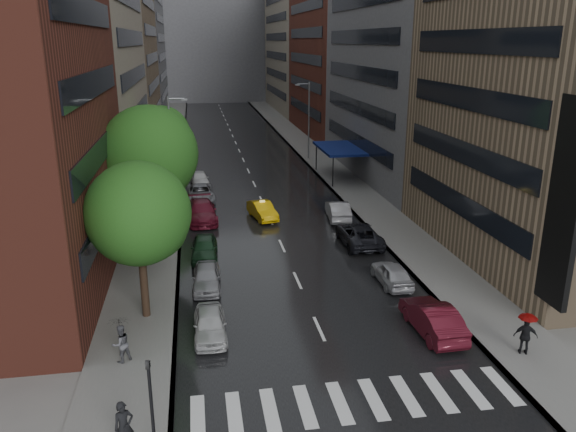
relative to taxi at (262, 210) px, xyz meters
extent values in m
plane|color=gray|center=(0.57, -22.55, -0.69)|extent=(220.00, 220.00, 0.00)
cube|color=black|center=(0.57, 27.45, -0.68)|extent=(14.00, 140.00, 0.01)
cube|color=gray|center=(-8.43, 27.45, -0.61)|extent=(4.00, 140.00, 0.15)
cube|color=gray|center=(9.57, 27.45, -0.61)|extent=(4.00, 140.00, 0.15)
cube|color=silver|center=(-5.53, -24.55, -0.67)|extent=(0.55, 2.80, 0.01)
cube|color=silver|center=(-4.13, -24.55, -0.67)|extent=(0.55, 2.80, 0.01)
cube|color=silver|center=(-2.73, -24.55, -0.67)|extent=(0.55, 2.80, 0.01)
cube|color=silver|center=(-1.33, -24.55, -0.67)|extent=(0.55, 2.80, 0.01)
cube|color=silver|center=(0.07, -24.55, -0.67)|extent=(0.55, 2.80, 0.01)
cube|color=silver|center=(1.47, -24.55, -0.67)|extent=(0.55, 2.80, 0.01)
cube|color=silver|center=(2.87, -24.55, -0.67)|extent=(0.55, 2.80, 0.01)
cube|color=silver|center=(4.27, -24.55, -0.67)|extent=(0.55, 2.80, 0.01)
cube|color=silver|center=(5.67, -24.55, -0.67)|extent=(0.55, 2.80, 0.01)
cube|color=silver|center=(7.07, -24.55, -0.67)|extent=(0.55, 2.80, 0.01)
cube|color=maroon|center=(-14.43, -10.55, 12.31)|extent=(8.00, 20.00, 26.00)
cube|color=gray|center=(-14.43, 13.45, 16.31)|extent=(8.00, 28.00, 34.00)
cube|color=#937A5B|center=(-14.43, 41.45, 10.31)|extent=(8.00, 28.00, 22.00)
cube|color=slate|center=(-14.43, 71.45, 18.31)|extent=(8.00, 32.00, 38.00)
cube|color=#937A5B|center=(15.57, -10.55, 14.31)|extent=(8.00, 20.00, 30.00)
cube|color=slate|center=(15.57, 13.45, 11.31)|extent=(8.00, 28.00, 24.00)
cube|color=maroon|center=(15.57, 41.45, 17.31)|extent=(8.00, 28.00, 36.00)
cube|color=gray|center=(15.57, 71.45, 13.31)|extent=(8.00, 32.00, 28.00)
cube|color=black|center=(11.67, -20.55, 5.81)|extent=(0.30, 2.20, 10.00)
cube|color=slate|center=(0.57, 95.45, 15.31)|extent=(40.00, 14.00, 32.00)
cylinder|color=#382619|center=(-8.03, -15.92, 1.59)|extent=(0.40, 0.40, 4.55)
sphere|color=#1E5116|center=(-8.03, -15.92, 5.00)|extent=(5.20, 5.20, 5.20)
cylinder|color=#382619|center=(-8.03, -6.47, 2.05)|extent=(0.40, 0.40, 5.46)
sphere|color=#1E5116|center=(-8.03, -6.47, 6.14)|extent=(6.24, 6.24, 6.24)
cylinder|color=#382619|center=(-8.03, 8.68, 1.58)|extent=(0.40, 0.40, 4.53)
sphere|color=#1E5116|center=(-8.03, 8.68, 4.98)|extent=(5.18, 5.18, 5.18)
imported|color=#E5AF0C|center=(0.00, 0.00, 0.00)|extent=(2.27, 4.37, 1.37)
imported|color=#BBBBBB|center=(-4.83, -18.41, -0.02)|extent=(1.58, 3.90, 1.33)
imported|color=gray|center=(-4.83, -12.75, 0.00)|extent=(1.77, 4.07, 1.37)
imported|color=#1A3A22|center=(-4.83, -7.97, 0.03)|extent=(1.88, 4.27, 1.43)
imported|color=maroon|center=(-4.83, 0.14, 0.11)|extent=(2.51, 5.59, 1.59)
imported|color=slate|center=(-4.83, 6.14, 0.02)|extent=(2.62, 5.22, 1.42)
imported|color=#BEBEBE|center=(-4.83, 11.71, 0.03)|extent=(2.06, 4.34, 1.43)
imported|color=#4E0F1B|center=(5.97, -19.82, 0.10)|extent=(1.80, 4.81, 1.57)
imported|color=#9F9FA4|center=(5.97, -13.97, -0.01)|extent=(1.64, 3.98, 1.35)
imported|color=black|center=(5.97, -7.15, 0.06)|extent=(2.57, 5.44, 1.50)
imported|color=#96969B|center=(5.97, -1.18, 0.06)|extent=(2.04, 4.68, 1.50)
imported|color=black|center=(-8.01, -26.09, 0.41)|extent=(0.82, 0.70, 1.89)
imported|color=#515156|center=(-8.77, -20.23, 0.34)|extent=(1.08, 1.03, 1.75)
imported|color=black|center=(-8.77, -20.23, 1.11)|extent=(0.96, 0.98, 0.88)
imported|color=black|center=(9.21, -22.58, 0.34)|extent=(1.12, 0.79, 1.76)
imported|color=#990C0B|center=(9.21, -22.58, 1.11)|extent=(0.82, 0.82, 0.72)
cylinder|color=black|center=(-7.03, -26.11, 1.06)|extent=(0.12, 0.12, 3.20)
imported|color=black|center=(-7.03, -26.11, 2.46)|extent=(0.18, 0.15, 0.90)
cylinder|color=gray|center=(-7.23, 7.45, 3.96)|extent=(0.18, 0.18, 9.00)
cube|color=gray|center=(-5.83, 7.45, 8.16)|extent=(0.50, 0.22, 0.16)
cylinder|color=gray|center=(8.37, 22.45, 3.96)|extent=(0.18, 0.18, 9.00)
cube|color=gray|center=(6.97, 22.45, 8.16)|extent=(0.50, 0.22, 0.16)
cube|color=navy|center=(9.57, 12.45, 2.46)|extent=(4.00, 8.00, 0.25)
cylinder|color=black|center=(7.97, 8.65, 0.96)|extent=(0.12, 0.12, 3.00)
cylinder|color=black|center=(7.97, 16.25, 0.96)|extent=(0.12, 0.12, 3.00)
camera|label=1|loc=(-5.12, -43.04, 13.12)|focal=35.00mm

